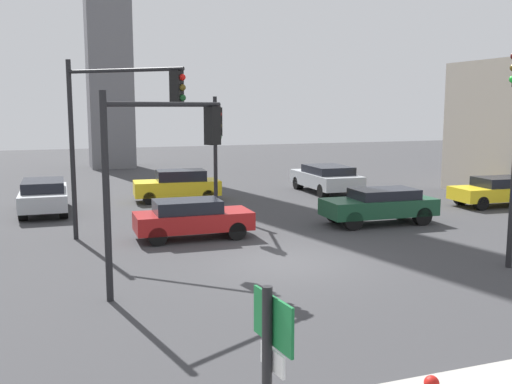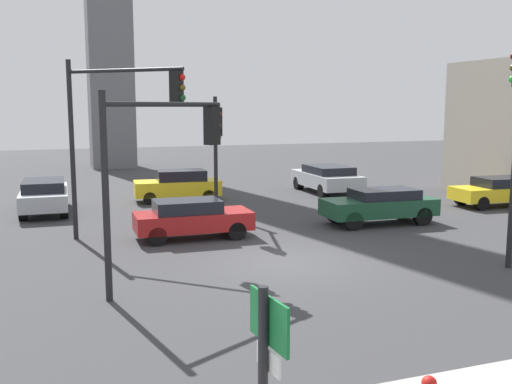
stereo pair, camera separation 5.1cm
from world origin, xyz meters
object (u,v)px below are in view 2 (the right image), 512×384
object	(u,v)px
car_1	(44,195)
traffic_light_2	(165,149)
traffic_light_0	(118,114)
car_4	(192,218)
traffic_light_3	(217,135)
car_0	(327,178)
car_7	(178,185)
car_3	(500,191)
car_5	(380,205)

from	to	relation	value
car_1	traffic_light_2	bearing A→B (deg)	-164.47
traffic_light_0	traffic_light_2	world-z (taller)	traffic_light_0
traffic_light_2	car_1	bearing A→B (deg)	76.36
traffic_light_2	car_4	bearing A→B (deg)	41.95
car_1	traffic_light_0	bearing A→B (deg)	-159.27
traffic_light_0	traffic_light_3	distance (m)	4.74
car_0	car_7	world-z (taller)	car_7
traffic_light_0	car_4	distance (m)	4.18
traffic_light_2	traffic_light_3	bearing A→B (deg)	37.40
traffic_light_3	car_7	distance (m)	6.07
car_7	car_4	bearing A→B (deg)	85.70
car_3	car_4	size ratio (longest dim) A/B	1.08
car_5	car_0	bearing A→B (deg)	-100.34
traffic_light_0	traffic_light_3	xyz separation A→B (m)	(3.92, 2.53, -0.81)
traffic_light_2	car_0	distance (m)	17.03
car_7	traffic_light_0	bearing A→B (deg)	70.63
traffic_light_0	traffic_light_3	world-z (taller)	traffic_light_0
traffic_light_3	car_3	bearing A→B (deg)	100.81
traffic_light_0	traffic_light_2	size ratio (longest dim) A/B	1.24
traffic_light_0	car_1	world-z (taller)	traffic_light_0
traffic_light_0	car_5	distance (m)	10.22
traffic_light_2	car_7	bearing A→B (deg)	48.85
traffic_light_2	car_1	world-z (taller)	traffic_light_2
traffic_light_3	car_0	bearing A→B (deg)	140.73
traffic_light_3	car_4	world-z (taller)	traffic_light_3
car_0	car_4	size ratio (longest dim) A/B	1.20
traffic_light_2	car_3	world-z (taller)	traffic_light_2
car_0	traffic_light_2	bearing A→B (deg)	141.23
traffic_light_0	traffic_light_2	distance (m)	4.88
car_1	car_7	xyz separation A→B (m)	(5.97, 1.18, 0.00)
traffic_light_0	traffic_light_3	size ratio (longest dim) A/B	1.23
car_0	car_3	world-z (taller)	car_0
car_1	car_3	distance (m)	19.91
car_1	car_7	distance (m)	6.08
car_5	car_3	bearing A→B (deg)	-164.54
traffic_light_2	car_4	xyz separation A→B (m)	(1.80, 4.83, -2.69)
car_0	car_5	bearing A→B (deg)	169.01
traffic_light_0	car_7	xyz separation A→B (m)	(3.59, 8.00, -3.42)
car_4	car_5	bearing A→B (deg)	1.43
car_0	traffic_light_3	bearing A→B (deg)	127.96
car_3	car_0	bearing A→B (deg)	-45.52
car_1	car_3	world-z (taller)	car_1
traffic_light_3	car_1	size ratio (longest dim) A/B	1.05
car_3	car_5	xyz separation A→B (m)	(-7.25, -1.71, 0.04)
traffic_light_0	car_7	bearing A→B (deg)	108.49
traffic_light_3	car_7	bearing A→B (deg)	-162.20
car_7	traffic_light_2	bearing A→B (deg)	81.29
traffic_light_3	car_7	world-z (taller)	traffic_light_3
traffic_light_3	traffic_light_0	bearing A→B (deg)	-42.89
car_4	traffic_light_2	bearing A→B (deg)	-108.87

